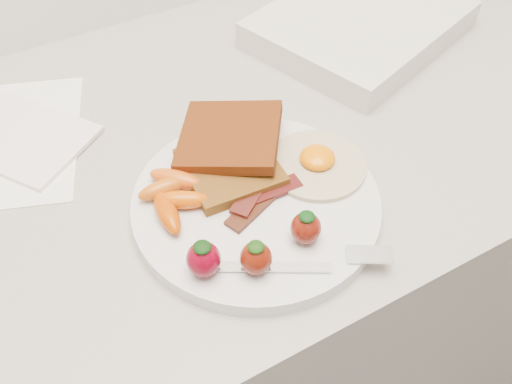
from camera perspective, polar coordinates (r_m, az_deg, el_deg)
counter at (r=1.07m, az=-2.96°, el=-12.44°), size 2.00×0.60×0.90m
plate at (r=0.62m, az=0.00°, el=-1.17°), size 0.27×0.27×0.02m
toast_lower at (r=0.64m, az=-2.60°, el=2.41°), size 0.11×0.11×0.01m
toast_upper at (r=0.65m, az=-2.66°, el=5.59°), size 0.16×0.16×0.03m
fried_egg at (r=0.65m, az=6.13°, el=2.93°), size 0.14×0.14×0.02m
bacon_strips at (r=0.61m, az=0.29°, el=-0.34°), size 0.10×0.08×0.01m
baby_carrots at (r=0.61m, az=-8.39°, el=-0.31°), size 0.07×0.10×0.02m
strawberries at (r=0.55m, az=-0.36°, el=-5.66°), size 0.14×0.05×0.04m
fork at (r=0.56m, az=6.27°, el=-6.89°), size 0.16×0.08×0.00m
paper_sheet at (r=0.77m, az=-23.65°, el=4.75°), size 0.24×0.28×0.00m
notepad at (r=0.76m, az=-22.76°, el=5.17°), size 0.20×0.21×0.01m
appliance at (r=0.89m, az=10.35°, el=16.16°), size 0.35×0.31×0.04m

